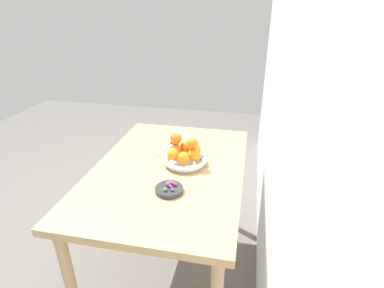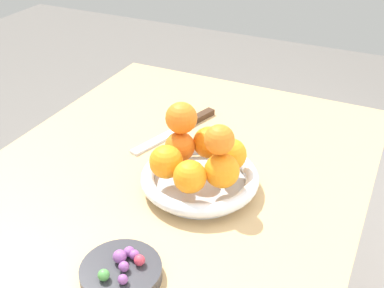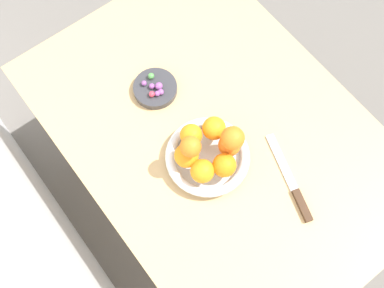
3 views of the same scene
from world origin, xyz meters
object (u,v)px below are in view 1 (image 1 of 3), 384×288
at_px(fruit_bowl, 185,160).
at_px(candy_ball_4, 170,183).
at_px(orange_4, 186,147).
at_px(candy_ball_7, 173,183).
at_px(candy_ball_0, 175,184).
at_px(candy_ball_2, 170,183).
at_px(orange_1, 184,158).
at_px(orange_2, 194,155).
at_px(candy_ball_3, 165,189).
at_px(dining_table, 169,182).
at_px(orange_5, 176,149).
at_px(orange_7, 193,143).
at_px(candy_ball_6, 171,186).
at_px(orange_6, 176,138).
at_px(candy_ball_5, 172,190).
at_px(orange_0, 173,154).
at_px(candy_dish, 169,190).
at_px(knife, 170,145).
at_px(orange_3, 195,150).
at_px(candy_ball_1, 168,184).

relative_size(fruit_bowl, candy_ball_4, 14.17).
bearing_deg(orange_4, candy_ball_7, 0.69).
height_order(candy_ball_0, candy_ball_2, candy_ball_0).
xyz_separation_m(orange_1, candy_ball_0, (0.18, 0.00, -0.04)).
relative_size(orange_2, candy_ball_3, 3.59).
bearing_deg(dining_table, orange_5, 164.25).
bearing_deg(orange_7, candy_ball_6, -11.37).
xyz_separation_m(orange_2, orange_6, (-0.05, -0.11, 0.06)).
relative_size(fruit_bowl, candy_ball_5, 14.76).
height_order(orange_0, orange_7, orange_7).
relative_size(orange_7, candy_ball_4, 3.39).
xyz_separation_m(candy_dish, knife, (-0.45, -0.12, -0.01)).
height_order(candy_dish, candy_ball_5, candy_ball_5).
distance_m(orange_4, candy_ball_4, 0.29).
relative_size(fruit_bowl, orange_5, 3.83).
xyz_separation_m(dining_table, fruit_bowl, (-0.05, 0.07, 0.11)).
height_order(orange_3, candy_ball_2, orange_3).
bearing_deg(dining_table, fruit_bowl, 125.20).
height_order(orange_6, candy_ball_7, orange_6).
bearing_deg(orange_4, knife, -137.04).
xyz_separation_m(candy_ball_3, candy_ball_4, (-0.06, 0.01, -0.00)).
xyz_separation_m(orange_1, candy_ball_7, (0.17, -0.01, -0.04)).
relative_size(candy_ball_2, candy_ball_7, 1.02).
height_order(candy_dish, orange_7, orange_7).
distance_m(candy_dish, orange_5, 0.29).
bearing_deg(orange_6, candy_ball_2, 8.19).
height_order(candy_ball_1, knife, candy_ball_1).
relative_size(orange_6, candy_ball_4, 3.81).
height_order(orange_1, candy_ball_6, orange_1).
bearing_deg(candy_ball_6, candy_ball_2, -161.57).
xyz_separation_m(candy_ball_3, candy_ball_5, (-0.01, 0.03, -0.00)).
xyz_separation_m(orange_2, candy_ball_7, (0.21, -0.06, -0.04)).
bearing_deg(candy_ball_2, candy_ball_0, 70.48).
relative_size(candy_dish, candy_ball_2, 7.75).
relative_size(orange_5, candy_ball_1, 2.75).
distance_m(orange_7, candy_ball_0, 0.25).
height_order(orange_3, candy_ball_4, orange_3).
xyz_separation_m(fruit_bowl, candy_ball_1, (0.25, -0.02, 0.01)).
distance_m(orange_5, candy_ball_4, 0.26).
bearing_deg(orange_2, dining_table, -76.60).
bearing_deg(knife, candy_ball_4, 15.78).
xyz_separation_m(orange_5, candy_ball_2, (0.26, 0.04, -0.04)).
bearing_deg(orange_7, candy_ball_4, -15.31).
bearing_deg(orange_3, orange_2, 6.63).
height_order(orange_0, candy_ball_4, orange_0).
relative_size(dining_table, orange_4, 17.44).
distance_m(orange_2, orange_4, 0.10).
height_order(dining_table, orange_2, orange_2).
distance_m(fruit_bowl, candy_ball_6, 0.26).
bearing_deg(candy_dish, knife, -165.03).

